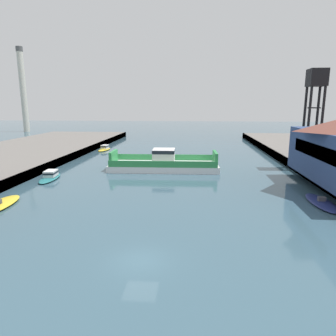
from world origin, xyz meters
TOP-DOWN VIEW (x-y plane):
  - ground_plane at (0.00, 0.00)m, footprint 400.00×400.00m
  - chain_ferry at (-1.44, 32.30)m, footprint 19.43×7.72m
  - moored_boat_near_left at (-18.50, 23.80)m, footprint 3.10×7.20m
  - moored_boat_mid_left at (-18.99, 54.55)m, footprint 2.58×6.47m
  - moored_boat_far_left at (18.83, 14.71)m, footprint 2.52×7.43m
  - crane_tower at (24.75, 35.37)m, footprint 2.89×2.89m
  - smokestack_distant_a at (-69.47, 106.57)m, footprint 2.74×2.74m

SIDE VIEW (x-z plane):
  - ground_plane at x=0.00m, z-range 0.00..0.00m
  - moored_boat_far_left at x=18.83m, z-range -0.24..0.65m
  - moored_boat_near_left at x=-18.50m, z-range -0.16..1.14m
  - moored_boat_mid_left at x=-18.99m, z-range -0.17..1.17m
  - chain_ferry at x=-1.44m, z-range -0.74..2.98m
  - crane_tower at x=24.75m, z-range 5.68..21.58m
  - smokestack_distant_a at x=-69.47m, z-range 1.03..36.41m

